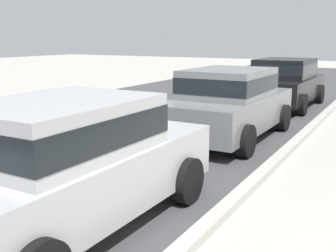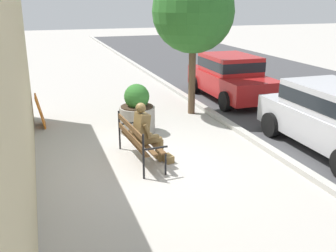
# 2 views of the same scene
# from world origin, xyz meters

# --- Properties ---
(ground_plane) EXTENTS (80.00, 80.00, 0.00)m
(ground_plane) POSITION_xyz_m (0.00, 0.00, 0.00)
(ground_plane) COLOR #ADA8A0
(curb_stone) EXTENTS (60.00, 0.20, 0.12)m
(curb_stone) POSITION_xyz_m (0.00, 2.90, 0.06)
(curb_stone) COLOR #B2AFA8
(curb_stone) RESTS_ON ground
(building_wall_behind) EXTENTS (12.00, 0.50, 3.58)m
(building_wall_behind) POSITION_xyz_m (1.50, -2.60, 1.79)
(building_wall_behind) COLOR #C6B78C
(building_wall_behind) RESTS_ON ground
(park_bench) EXTENTS (1.83, 0.65, 0.95)m
(park_bench) POSITION_xyz_m (-0.19, -0.19, 0.54)
(park_bench) COLOR brown
(park_bench) RESTS_ON ground
(bronze_statue_seated) EXTENTS (0.60, 0.84, 1.37)m
(bronze_statue_seated) POSITION_xyz_m (-0.08, 0.03, 0.67)
(bronze_statue_seated) COLOR brown
(bronze_statue_seated) RESTS_ON ground
(concrete_planter) EXTENTS (0.95, 0.95, 1.32)m
(concrete_planter) POSITION_xyz_m (-2.16, 0.31, 0.56)
(concrete_planter) COLOR gray
(concrete_planter) RESTS_ON ground
(street_tree_near_bench) EXTENTS (2.41, 2.41, 4.29)m
(street_tree_near_bench) POSITION_xyz_m (-3.36, 2.37, 3.07)
(street_tree_near_bench) COLOR brown
(street_tree_near_bench) RESTS_ON ground
(parked_car_red) EXTENTS (4.12, 1.96, 1.56)m
(parked_car_red) POSITION_xyz_m (-4.63, 4.36, 0.84)
(parked_car_red) COLOR #B21E1E
(parked_car_red) RESTS_ON ground
(parked_car_silver) EXTENTS (4.12, 1.96, 1.56)m
(parked_car_silver) POSITION_xyz_m (0.61, 4.36, 0.84)
(parked_car_silver) COLOR #B7B7BC
(parked_car_silver) RESTS_ON ground
(leaning_signboard) EXTENTS (0.70, 0.23, 0.89)m
(leaning_signboard) POSITION_xyz_m (-3.49, -2.15, 0.45)
(leaning_signboard) COLOR #C6661E
(leaning_signboard) RESTS_ON ground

